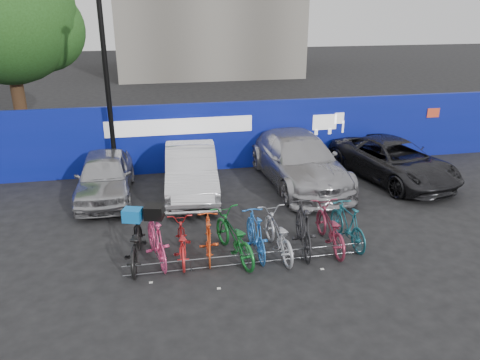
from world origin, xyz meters
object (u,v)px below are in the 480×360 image
object	(u,v)px
bike_4	(234,237)
bike_5	(256,234)
car_1	(191,170)
bike_8	(330,227)
car_0	(105,175)
bike_6	(278,234)
bike_0	(135,242)
bike_rack	(248,259)
car_3	(393,160)
bike_3	(209,237)
lamppost	(107,83)
bike_9	(348,224)
bike_1	(156,239)
bike_2	(181,241)
tree	(12,17)
car_2	(298,159)
bike_7	(303,228)

from	to	relation	value
bike_4	bike_5	distance (m)	0.55
car_1	bike_5	world-z (taller)	car_1
car_1	bike_8	distance (m)	5.11
car_0	bike_6	distance (m)	6.11
car_1	bike_0	bearing A→B (deg)	-108.66
car_1	bike_6	bearing A→B (deg)	-65.12
bike_rack	car_3	size ratio (longest dim) A/B	1.17
bike_3	bike_8	size ratio (longest dim) A/B	0.85
lamppost	bike_9	xyz separation A→B (m)	(5.81, -5.47, -2.75)
car_0	bike_3	distance (m)	4.96
bike_1	bike_3	world-z (taller)	bike_1
bike_3	bike_5	world-z (taller)	bike_5
bike_rack	bike_5	distance (m)	0.67
bike_9	bike_2	bearing A→B (deg)	-6.58
car_3	bike_6	xyz separation A→B (m)	(-5.11, -4.07, -0.15)
bike_4	bike_3	bearing A→B (deg)	-30.50
bike_0	bike_5	bearing A→B (deg)	-179.21
bike_2	bike_9	xyz separation A→B (m)	(4.07, -0.06, 0.07)
bike_5	bike_8	distance (m)	1.84
bike_6	bike_1	bearing A→B (deg)	-8.12
tree	bike_2	xyz separation A→B (m)	(5.32, -10.07, -4.62)
lamppost	bike_0	bearing A→B (deg)	-82.60
car_3	bike_5	bearing A→B (deg)	-157.75
tree	bike_1	size ratio (longest dim) A/B	4.28
bike_3	bike_1	bearing A→B (deg)	4.36
bike_1	car_1	bearing A→B (deg)	-117.86
car_2	bike_2	distance (m)	5.92
bike_9	bike_4	bearing A→B (deg)	-3.41
bike_4	bike_rack	bearing A→B (deg)	107.70
car_0	tree	bearing A→B (deg)	120.41
bike_1	car_0	bearing A→B (deg)	-82.66
bike_0	bike_9	xyz separation A→B (m)	(5.11, -0.09, -0.01)
lamppost	bike_1	size ratio (longest dim) A/B	3.35
bike_9	bike_3	bearing A→B (deg)	-6.52
tree	bike_2	world-z (taller)	tree
bike_rack	car_2	bearing A→B (deg)	60.69
bike_0	bike_7	size ratio (longest dim) A/B	1.03
bike_6	lamppost	bearing A→B (deg)	-58.28
bike_1	bike_9	world-z (taller)	bike_1
bike_rack	bike_1	size ratio (longest dim) A/B	3.07
bike_2	car_3	bearing A→B (deg)	-150.55
bike_2	bike_7	world-z (taller)	bike_7
bike_rack	car_2	distance (m)	5.54
bike_4	bike_8	world-z (taller)	bike_4
car_2	bike_8	distance (m)	4.38
bike_7	bike_9	bearing A→B (deg)	-167.54
lamppost	bike_rack	size ratio (longest dim) A/B	1.09
bike_1	tree	bearing A→B (deg)	-76.08
bike_3	bike_9	distance (m)	3.44
bike_8	car_3	bearing A→B (deg)	-131.52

